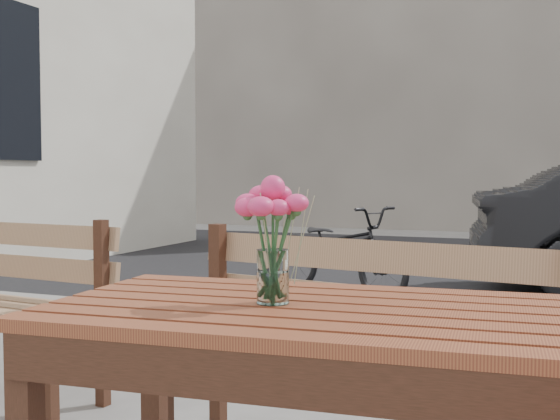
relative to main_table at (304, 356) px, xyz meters
name	(u,v)px	position (x,y,z in m)	size (l,w,h in m)	color
street	(466,293)	(-0.19, 5.01, -0.65)	(30.00, 8.12, 0.12)	black
backdrop_buildings	(531,58)	(-0.02, 14.34, 2.93)	(15.50, 4.00, 8.00)	slate
main_table	(304,356)	(0.00, 0.00, 0.00)	(1.37, 0.87, 0.81)	maroon
main_bench	(361,330)	(-0.06, 0.77, -0.10)	(1.60, 0.70, 0.96)	#99714F
main_vase	(273,224)	(-0.08, -0.01, 0.34)	(0.18, 0.18, 0.33)	white
bicycle	(338,250)	(-1.33, 4.64, -0.25)	(0.57, 1.62, 0.85)	black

